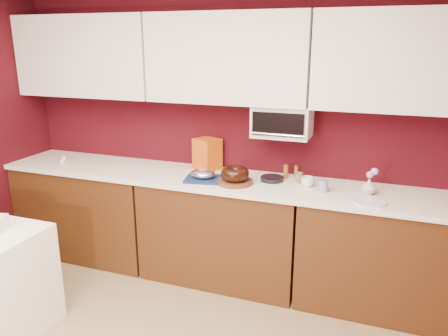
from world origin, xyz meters
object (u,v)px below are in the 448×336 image
toaster_oven (282,121)px  bundt_cake (235,174)px  foil_ham_nest (203,174)px  blue_jar (323,186)px  pandoro_box (207,154)px  flower_vase (369,185)px  coffee_mug (307,181)px

toaster_oven → bundt_cake: size_ratio=2.00×
foil_ham_nest → blue_jar: foil_ham_nest is taller
foil_ham_nest → blue_jar: size_ratio=2.29×
toaster_oven → pandoro_box: size_ratio=1.66×
foil_ham_nest → flower_vase: 1.28m
coffee_mug → foil_ham_nest: bearing=-171.2°
toaster_oven → coffee_mug: bearing=-29.7°
bundt_cake → foil_ham_nest: size_ratio=1.10×
foil_ham_nest → coffee_mug: 0.83m
foil_ham_nest → toaster_oven: bearing=24.8°
toaster_oven → bundt_cake: bearing=-139.6°
pandoro_box → bundt_cake: bearing=-15.5°
bundt_cake → blue_jar: bundt_cake is taller
toaster_oven → foil_ham_nest: 0.76m
bundt_cake → coffee_mug: (0.55, 0.12, -0.03)m
foil_ham_nest → flower_vase: size_ratio=1.56×
foil_ham_nest → blue_jar: bearing=3.4°
flower_vase → foil_ham_nest: bearing=-175.0°
bundt_cake → coffee_mug: bearing=12.4°
blue_jar → pandoro_box: bearing=166.1°
blue_jar → flower_vase: (0.32, 0.06, 0.02)m
blue_jar → flower_vase: bearing=9.8°
toaster_oven → bundt_cake: (-0.31, -0.26, -0.39)m
pandoro_box → flower_vase: (1.36, -0.20, -0.07)m
foil_ham_nest → pandoro_box: size_ratio=0.76×
foil_ham_nest → pandoro_box: pandoro_box is taller
blue_jar → flower_vase: size_ratio=0.68×
pandoro_box → flower_vase: pandoro_box is taller
toaster_oven → pandoro_box: 0.75m
foil_ham_nest → pandoro_box: bearing=105.7°
toaster_oven → blue_jar: size_ratio=5.04×
bundt_cake → toaster_oven: bearing=40.4°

